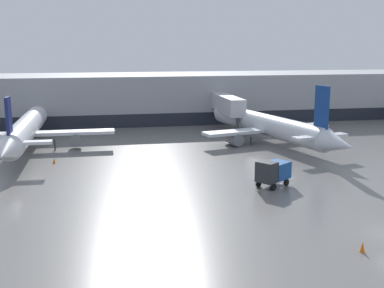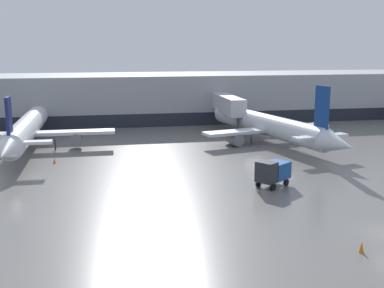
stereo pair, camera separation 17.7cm
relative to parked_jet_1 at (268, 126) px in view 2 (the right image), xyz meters
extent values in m
cube|color=#9EA0A5|center=(-2.80, 25.43, 1.93)|extent=(160.00, 16.00, 9.00)
cube|color=#1E232D|center=(-2.80, 17.38, -1.37)|extent=(156.80, 0.10, 2.40)
cube|color=#BCBCC1|center=(-3.34, 10.89, 2.03)|extent=(2.60, 13.07, 2.80)
cylinder|color=#3F4247|center=(-3.34, 4.95, -0.97)|extent=(0.44, 0.44, 3.20)
cylinder|color=silver|center=(-0.17, 0.69, 0.06)|extent=(9.66, 27.71, 3.25)
cone|color=silver|center=(-3.83, 15.89, 0.06)|extent=(3.83, 4.19, 3.08)
cone|color=silver|center=(3.66, -15.16, 0.06)|extent=(3.98, 5.42, 2.92)
cube|color=silver|center=(0.00, 0.01, -0.59)|extent=(21.05, 7.57, 0.44)
cube|color=silver|center=(2.83, -11.71, 0.39)|extent=(8.11, 3.35, 0.35)
cube|color=navy|center=(2.83, -11.71, 3.98)|extent=(0.92, 2.47, 5.88)
cylinder|color=slate|center=(-5.72, -1.37, -1.57)|extent=(2.44, 3.33, 1.78)
cylinder|color=slate|center=(5.71, 1.39, -1.57)|extent=(2.44, 3.33, 1.78)
cylinder|color=#2D2D33|center=(-2.28, 9.44, -1.98)|extent=(0.20, 0.20, 1.17)
cylinder|color=#2D2D33|center=(-3.11, -1.45, -1.98)|extent=(0.20, 0.20, 1.17)
cylinder|color=#2D2D33|center=(3.43, 0.13, -1.98)|extent=(0.20, 0.20, 1.17)
cylinder|color=silver|center=(-35.19, 1.70, 0.40)|extent=(3.28, 26.30, 3.18)
cone|color=silver|center=(-35.13, 16.59, 0.40)|extent=(3.03, 3.51, 3.02)
cone|color=silver|center=(-35.25, -13.83, 0.40)|extent=(2.88, 4.78, 2.86)
cube|color=silver|center=(-35.19, 1.04, -0.23)|extent=(24.49, 2.51, 0.44)
cube|color=silver|center=(-35.23, -10.39, 0.72)|extent=(9.31, 1.39, 0.35)
cube|color=navy|center=(-35.23, -10.39, 3.75)|extent=(0.37, 2.18, 4.78)
cylinder|color=slate|center=(-28.34, 1.01, -1.19)|extent=(1.76, 2.66, 1.75)
cylinder|color=#2D2D33|center=(-35.16, 10.24, -1.80)|extent=(0.20, 0.20, 1.54)
cylinder|color=#2D2D33|center=(-31.28, 0.37, -1.80)|extent=(0.20, 0.20, 1.54)
cube|color=#19478C|center=(-6.82, -21.80, -0.98)|extent=(3.14, 3.06, 1.79)
cube|color=#26282D|center=(-8.39, -22.93, -0.80)|extent=(2.33, 2.43, 2.14)
cylinder|color=black|center=(-7.90, -23.71, -2.22)|extent=(0.71, 0.61, 0.70)
cylinder|color=black|center=(-8.98, -22.22, -2.22)|extent=(0.71, 0.61, 0.70)
cylinder|color=black|center=(-5.94, -22.29, -2.22)|extent=(0.71, 0.61, 0.70)
cylinder|color=black|center=(-7.01, -20.81, -2.22)|extent=(0.71, 0.61, 0.70)
cone|color=orange|center=(-6.94, -39.03, -2.17)|extent=(0.36, 0.36, 0.80)
cone|color=orange|center=(-30.75, -7.49, -2.25)|extent=(0.36, 0.36, 0.64)
camera|label=1|loc=(-25.02, -68.16, 11.91)|focal=45.00mm
camera|label=2|loc=(-24.85, -68.20, 11.91)|focal=45.00mm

